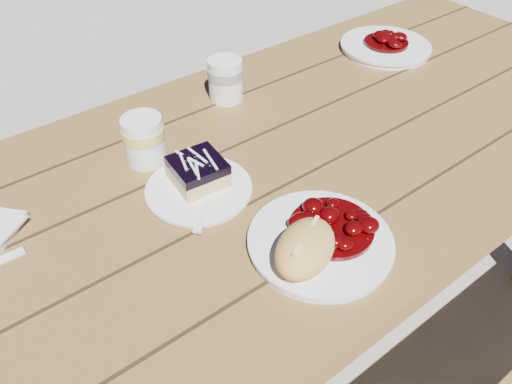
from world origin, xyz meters
TOP-DOWN VIEW (x-y plane):
  - ground at (0.00, 0.00)m, footprint 60.00×60.00m
  - picnic_table at (0.00, -0.00)m, footprint 2.00×1.55m
  - main_plate at (-0.09, -0.23)m, footprint 0.24×0.24m
  - goulash_stew at (-0.06, -0.23)m, footprint 0.14×0.14m
  - bread_roll at (-0.14, -0.25)m, footprint 0.15×0.13m
  - dessert_plate at (-0.17, 0.00)m, footprint 0.19×0.19m
  - blueberry_cake at (-0.16, 0.02)m, footprint 0.10×0.10m
  - fork_dessert at (-0.19, -0.05)m, footprint 0.14×0.13m
  - coffee_cup at (0.06, 0.25)m, footprint 0.08×0.08m
  - second_plate at (0.55, 0.19)m, footprint 0.24×0.24m
  - second_stew at (0.55, 0.19)m, footprint 0.12×0.12m
  - second_cup at (-0.20, 0.15)m, footprint 0.08×0.08m

SIDE VIEW (x-z plane):
  - ground at x=0.00m, z-range 0.00..0.00m
  - picnic_table at x=0.00m, z-range 0.21..0.96m
  - dessert_plate at x=-0.17m, z-range 0.75..0.76m
  - main_plate at x=-0.09m, z-range 0.75..0.77m
  - second_plate at x=0.55m, z-range 0.75..0.77m
  - fork_dessert at x=-0.19m, z-range 0.76..0.76m
  - blueberry_cake at x=-0.16m, z-range 0.76..0.81m
  - goulash_stew at x=-0.06m, z-range 0.77..0.81m
  - second_stew at x=0.55m, z-range 0.77..0.81m
  - bread_roll at x=-0.14m, z-range 0.77..0.83m
  - coffee_cup at x=0.06m, z-range 0.75..0.85m
  - second_cup at x=-0.20m, z-range 0.75..0.85m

